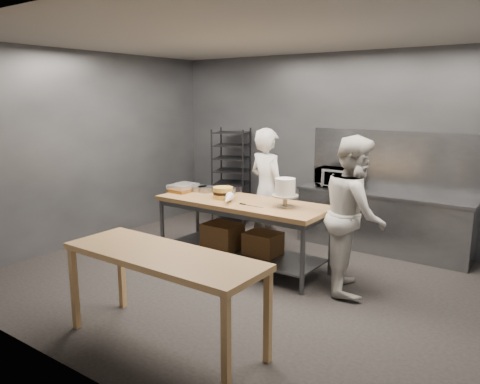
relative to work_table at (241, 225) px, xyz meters
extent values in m
plane|color=black|center=(0.36, -0.42, -0.57)|extent=(6.00, 6.00, 0.00)
cube|color=#4C4F54|center=(0.36, 2.08, 0.93)|extent=(6.00, 0.04, 3.00)
cube|color=olive|center=(0.02, 0.00, 0.32)|extent=(2.40, 0.90, 0.06)
cube|color=#47494C|center=(0.02, 0.00, -0.37)|extent=(2.25, 0.75, 0.03)
cylinder|color=#47494C|center=(-1.12, -0.39, -0.14)|extent=(0.06, 0.06, 0.86)
cylinder|color=#47494C|center=(-1.12, 0.39, -0.14)|extent=(0.06, 0.06, 0.86)
cylinder|color=#47494C|center=(1.16, -0.39, -0.14)|extent=(0.06, 0.06, 0.86)
cylinder|color=#47494C|center=(1.16, 0.39, -0.14)|extent=(0.06, 0.06, 0.86)
cube|color=brown|center=(-0.29, -0.05, -0.18)|extent=(0.50, 0.40, 0.35)
cube|color=brown|center=(0.32, 0.06, -0.21)|extent=(0.45, 0.38, 0.30)
cube|color=#9D7041|center=(0.64, -2.14, 0.30)|extent=(2.00, 0.70, 0.06)
cube|color=#9D7041|center=(-0.31, -2.44, -0.15)|extent=(0.06, 0.06, 0.84)
cube|color=#9D7041|center=(-0.31, -1.84, -0.15)|extent=(0.06, 0.06, 0.84)
cube|color=#9D7041|center=(1.59, -2.44, -0.15)|extent=(0.06, 0.06, 0.84)
cube|color=#9D7041|center=(1.59, -1.84, -0.15)|extent=(0.06, 0.06, 0.84)
cube|color=slate|center=(1.36, 1.76, 0.31)|extent=(2.60, 0.60, 0.04)
cube|color=slate|center=(1.36, 1.76, -0.14)|extent=(2.56, 0.56, 0.86)
cube|color=slate|center=(1.36, 2.06, 0.78)|extent=(2.60, 0.02, 0.90)
cube|color=black|center=(-1.41, 1.68, 0.30)|extent=(0.80, 0.83, 1.75)
cube|color=white|center=(-1.41, 1.68, -0.03)|extent=(0.44, 0.37, 0.45)
imported|color=silver|center=(-0.05, 0.74, 0.36)|extent=(0.78, 0.62, 1.86)
imported|color=silver|center=(1.57, 0.11, 0.36)|extent=(1.03, 1.12, 1.87)
imported|color=black|center=(0.57, 1.76, 0.48)|extent=(0.54, 0.37, 0.30)
cylinder|color=#AEA58B|center=(0.67, 0.02, 0.36)|extent=(0.20, 0.20, 0.02)
cylinder|color=#AEA58B|center=(0.67, 0.02, 0.43)|extent=(0.06, 0.06, 0.12)
cylinder|color=#AEA58B|center=(0.67, 0.02, 0.50)|extent=(0.34, 0.34, 0.02)
cylinder|color=silver|center=(0.67, 0.02, 0.61)|extent=(0.26, 0.26, 0.21)
cylinder|color=gold|center=(-0.29, -0.03, 0.38)|extent=(0.27, 0.27, 0.06)
cylinder|color=black|center=(-0.29, -0.03, 0.43)|extent=(0.27, 0.27, 0.04)
cylinder|color=gold|center=(-0.29, -0.03, 0.48)|extent=(0.27, 0.27, 0.06)
cylinder|color=gray|center=(-0.77, 0.20, 0.39)|extent=(0.27, 0.27, 0.07)
cylinder|color=gray|center=(-0.48, 0.30, 0.39)|extent=(0.29, 0.29, 0.07)
cylinder|color=gray|center=(-0.92, 0.18, 0.39)|extent=(0.27, 0.27, 0.07)
cone|color=silver|center=(-0.03, -0.25, 0.41)|extent=(0.28, 0.39, 0.12)
cube|color=slate|center=(0.33, -0.18, 0.35)|extent=(0.28, 0.02, 0.00)
cube|color=black|center=(0.15, -0.18, 0.36)|extent=(0.09, 0.02, 0.02)
cube|color=#96651E|center=(-1.07, -0.08, 0.37)|extent=(0.30, 0.20, 0.05)
cube|color=silver|center=(-1.07, -0.08, 0.43)|extent=(0.31, 0.21, 0.06)
cube|color=#96651E|center=(-1.08, 0.12, 0.37)|extent=(0.30, 0.20, 0.05)
cube|color=silver|center=(-1.08, 0.12, 0.43)|extent=(0.31, 0.21, 0.06)
camera|label=1|loc=(3.58, -5.03, 1.72)|focal=35.00mm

